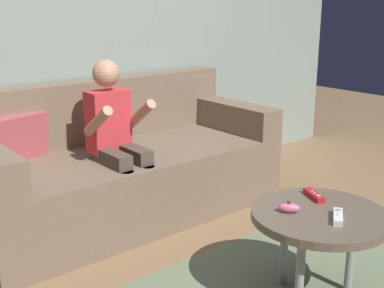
{
  "coord_description": "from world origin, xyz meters",
  "views": [
    {
      "loc": [
        -1.41,
        -1.17,
        1.27
      ],
      "look_at": [
        0.11,
        0.67,
        0.59
      ],
      "focal_mm": 47.2,
      "sensor_mm": 36.0,
      "label": 1
    }
  ],
  "objects_px": {
    "couch": "(122,168)",
    "game_remote_red_far_corner": "(314,195)",
    "nunchuk_pink": "(289,208)",
    "person_seated_on_couch": "(117,136)",
    "game_remote_white_near_edge": "(338,217)",
    "coffee_table": "(319,221)"
  },
  "relations": [
    {
      "from": "couch",
      "to": "coffee_table",
      "type": "bearing_deg",
      "value": -84.64
    },
    {
      "from": "couch",
      "to": "game_remote_white_near_edge",
      "type": "xyz_separation_m",
      "value": [
        0.12,
        -1.44,
        0.14
      ]
    },
    {
      "from": "couch",
      "to": "game_remote_red_far_corner",
      "type": "relative_size",
      "value": 13.05
    },
    {
      "from": "person_seated_on_couch",
      "to": "nunchuk_pink",
      "type": "height_order",
      "value": "person_seated_on_couch"
    },
    {
      "from": "coffee_table",
      "to": "nunchuk_pink",
      "type": "relative_size",
      "value": 6.03
    },
    {
      "from": "game_remote_white_near_edge",
      "to": "nunchuk_pink",
      "type": "relative_size",
      "value": 1.42
    },
    {
      "from": "person_seated_on_couch",
      "to": "game_remote_white_near_edge",
      "type": "distance_m",
      "value": 1.3
    },
    {
      "from": "couch",
      "to": "game_remote_red_far_corner",
      "type": "distance_m",
      "value": 1.27
    },
    {
      "from": "nunchuk_pink",
      "to": "couch",
      "type": "bearing_deg",
      "value": 91.1
    },
    {
      "from": "person_seated_on_couch",
      "to": "game_remote_white_near_edge",
      "type": "height_order",
      "value": "person_seated_on_couch"
    },
    {
      "from": "person_seated_on_couch",
      "to": "couch",
      "type": "bearing_deg",
      "value": 52.85
    },
    {
      "from": "coffee_table",
      "to": "nunchuk_pink",
      "type": "xyz_separation_m",
      "value": [
        -0.1,
        0.08,
        0.06
      ]
    },
    {
      "from": "person_seated_on_couch",
      "to": "nunchuk_pink",
      "type": "bearing_deg",
      "value": -81.75
    },
    {
      "from": "person_seated_on_couch",
      "to": "game_remote_red_far_corner",
      "type": "relative_size",
      "value": 6.75
    },
    {
      "from": "couch",
      "to": "nunchuk_pink",
      "type": "bearing_deg",
      "value": -88.9
    },
    {
      "from": "couch",
      "to": "game_remote_red_far_corner",
      "type": "bearing_deg",
      "value": -79.3
    },
    {
      "from": "person_seated_on_couch",
      "to": "coffee_table",
      "type": "relative_size",
      "value": 1.67
    },
    {
      "from": "couch",
      "to": "coffee_table",
      "type": "distance_m",
      "value": 1.36
    },
    {
      "from": "couch",
      "to": "game_remote_white_near_edge",
      "type": "bearing_deg",
      "value": -85.21
    },
    {
      "from": "couch",
      "to": "nunchuk_pink",
      "type": "xyz_separation_m",
      "value": [
        0.02,
        -1.27,
        0.15
      ]
    },
    {
      "from": "couch",
      "to": "nunchuk_pink",
      "type": "distance_m",
      "value": 1.28
    },
    {
      "from": "coffee_table",
      "to": "nunchuk_pink",
      "type": "bearing_deg",
      "value": 142.47
    }
  ]
}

